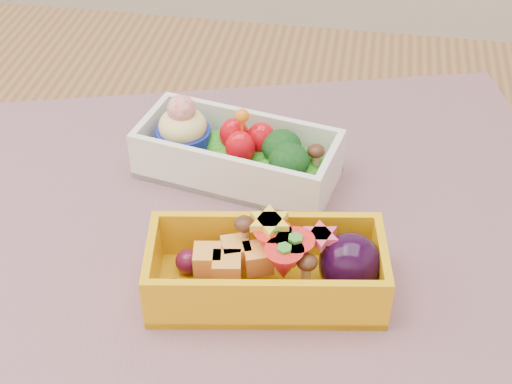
% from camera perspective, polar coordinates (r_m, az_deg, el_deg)
% --- Properties ---
extents(table, '(1.20, 0.80, 0.75)m').
position_cam_1_polar(table, '(0.65, 0.01, -11.73)').
color(table, brown).
rests_on(table, ground).
extents(placemat, '(0.66, 0.58, 0.00)m').
position_cam_1_polar(placemat, '(0.60, -0.79, -3.06)').
color(placemat, '#845B66').
rests_on(placemat, table).
extents(bento_white, '(0.18, 0.11, 0.07)m').
position_cam_1_polar(bento_white, '(0.64, -1.51, 3.00)').
color(bento_white, white).
rests_on(bento_white, placemat).
extents(bento_yellow, '(0.18, 0.10, 0.06)m').
position_cam_1_polar(bento_yellow, '(0.53, 1.22, -5.84)').
color(bento_yellow, '#E9A50B').
rests_on(bento_yellow, placemat).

